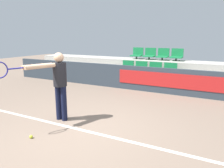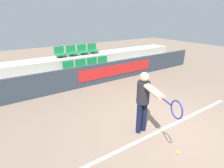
# 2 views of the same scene
# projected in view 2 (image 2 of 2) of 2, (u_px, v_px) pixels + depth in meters

# --- Properties ---
(ground_plane) EXTENTS (30.00, 30.00, 0.00)m
(ground_plane) POSITION_uv_depth(u_px,v_px,m) (168.00, 130.00, 4.53)
(ground_plane) COLOR #7A6656
(court_baseline) EXTENTS (5.81, 0.08, 0.01)m
(court_baseline) POSITION_uv_depth(u_px,v_px,m) (165.00, 128.00, 4.60)
(court_baseline) COLOR white
(court_baseline) RESTS_ON ground
(barrier_wall) EXTENTS (11.99, 0.14, 0.88)m
(barrier_wall) POSITION_uv_depth(u_px,v_px,m) (96.00, 74.00, 7.42)
(barrier_wall) COLOR #2D3842
(barrier_wall) RESTS_ON ground
(bleacher_tier_front) EXTENTS (11.59, 1.08, 0.48)m
(bleacher_tier_front) POSITION_uv_depth(u_px,v_px,m) (89.00, 75.00, 7.97)
(bleacher_tier_front) COLOR #ADA89E
(bleacher_tier_front) RESTS_ON ground
(bleacher_tier_middle) EXTENTS (11.59, 1.08, 0.95)m
(bleacher_tier_middle) POSITION_uv_depth(u_px,v_px,m) (79.00, 65.00, 8.72)
(bleacher_tier_middle) COLOR #ADA89E
(bleacher_tier_middle) RESTS_ON ground
(stadium_chair_0) EXTENTS (0.48, 0.41, 0.49)m
(stadium_chair_0) POSITION_uv_depth(u_px,v_px,m) (69.00, 68.00, 7.46)
(stadium_chair_0) COLOR #333333
(stadium_chair_0) RESTS_ON bleacher_tier_front
(stadium_chair_1) EXTENTS (0.48, 0.41, 0.49)m
(stadium_chair_1) POSITION_uv_depth(u_px,v_px,m) (82.00, 66.00, 7.75)
(stadium_chair_1) COLOR #333333
(stadium_chair_1) RESTS_ON bleacher_tier_front
(stadium_chair_2) EXTENTS (0.48, 0.41, 0.49)m
(stadium_chair_2) POSITION_uv_depth(u_px,v_px,m) (93.00, 64.00, 8.05)
(stadium_chair_2) COLOR #333333
(stadium_chair_2) RESTS_ON bleacher_tier_front
(stadium_chair_3) EXTENTS (0.48, 0.41, 0.49)m
(stadium_chair_3) POSITION_uv_depth(u_px,v_px,m) (104.00, 62.00, 8.34)
(stadium_chair_3) COLOR #333333
(stadium_chair_3) RESTS_ON bleacher_tier_front
(stadium_chair_4) EXTENTS (0.48, 0.41, 0.49)m
(stadium_chair_4) POSITION_uv_depth(u_px,v_px,m) (60.00, 53.00, 8.13)
(stadium_chair_4) COLOR #333333
(stadium_chair_4) RESTS_ON bleacher_tier_middle
(stadium_chair_5) EXTENTS (0.48, 0.41, 0.49)m
(stadium_chair_5) POSITION_uv_depth(u_px,v_px,m) (72.00, 51.00, 8.42)
(stadium_chair_5) COLOR #333333
(stadium_chair_5) RESTS_ON bleacher_tier_middle
(stadium_chair_6) EXTENTS (0.48, 0.41, 0.49)m
(stadium_chair_6) POSITION_uv_depth(u_px,v_px,m) (83.00, 50.00, 8.71)
(stadium_chair_6) COLOR #333333
(stadium_chair_6) RESTS_ON bleacher_tier_middle
(stadium_chair_7) EXTENTS (0.48, 0.41, 0.49)m
(stadium_chair_7) POSITION_uv_depth(u_px,v_px,m) (93.00, 49.00, 9.01)
(stadium_chair_7) COLOR #333333
(stadium_chair_7) RESTS_ON bleacher_tier_middle
(tennis_player) EXTENTS (0.61, 1.51, 1.58)m
(tennis_player) POSITION_uv_depth(u_px,v_px,m) (144.00, 98.00, 4.07)
(tennis_player) COLOR black
(tennis_player) RESTS_ON ground
(tennis_ball) EXTENTS (0.07, 0.07, 0.07)m
(tennis_ball) POSITION_uv_depth(u_px,v_px,m) (178.00, 153.00, 3.74)
(tennis_ball) COLOR #CCDB33
(tennis_ball) RESTS_ON ground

